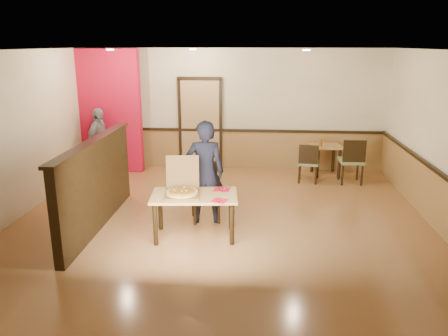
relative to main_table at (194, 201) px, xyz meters
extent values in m
plane|color=#A4703F|center=(0.37, 0.49, -0.58)|extent=(7.00, 7.00, 0.00)
plane|color=black|center=(0.37, 0.49, 2.22)|extent=(7.00, 7.00, 0.00)
plane|color=#FBF3C4|center=(0.37, 3.99, 0.82)|extent=(7.00, 0.00, 7.00)
plane|color=#FBF3C4|center=(-3.13, 0.49, 0.82)|extent=(0.00, 7.00, 7.00)
cube|color=olive|center=(0.37, 3.96, -0.13)|extent=(7.00, 0.04, 0.90)
cube|color=black|center=(0.37, 3.94, 0.34)|extent=(7.00, 0.06, 0.06)
cube|color=olive|center=(3.84, 0.49, -0.13)|extent=(0.04, 7.00, 0.90)
cube|color=black|center=(3.82, 0.49, 0.34)|extent=(0.06, 7.00, 0.06)
cube|color=tan|center=(-0.43, 3.95, 0.47)|extent=(0.90, 0.06, 2.10)
cube|color=black|center=(-1.63, 0.29, 0.12)|extent=(0.14, 3.00, 1.40)
cube|color=black|center=(-1.63, 0.29, 0.84)|extent=(0.20, 3.10, 0.05)
cube|color=red|center=(-2.53, 3.49, 0.82)|extent=(1.60, 0.20, 2.78)
cylinder|color=#FDE6B1|center=(-1.93, 2.29, 2.20)|extent=(0.14, 0.14, 0.02)
cylinder|color=#FDE6B1|center=(-0.43, 2.99, 2.20)|extent=(0.14, 0.14, 0.02)
cylinder|color=#FDE6B1|center=(1.77, 1.99, 2.20)|extent=(0.14, 0.14, 0.02)
cube|color=tan|center=(0.00, 0.00, 0.09)|extent=(1.35, 0.86, 0.04)
cylinder|color=black|center=(-0.54, -0.34, -0.26)|extent=(0.07, 0.07, 0.65)
cylinder|color=black|center=(-0.59, 0.23, -0.26)|extent=(0.07, 0.07, 0.65)
cylinder|color=black|center=(0.59, -0.23, -0.26)|extent=(0.07, 0.07, 0.65)
cylinder|color=black|center=(0.54, 0.34, -0.26)|extent=(0.07, 0.07, 0.65)
cube|color=olive|center=(0.09, 0.69, -0.11)|extent=(0.57, 0.57, 0.06)
cube|color=black|center=(0.04, 0.90, 0.15)|extent=(0.46, 0.14, 0.46)
cylinder|color=black|center=(-0.06, 0.45, -0.38)|extent=(0.05, 0.05, 0.42)
cylinder|color=black|center=(-0.15, 0.84, -0.38)|extent=(0.05, 0.05, 0.42)
cylinder|color=black|center=(0.32, 0.54, -0.38)|extent=(0.05, 0.05, 0.42)
cylinder|color=black|center=(0.24, 0.92, -0.38)|extent=(0.05, 0.05, 0.42)
cube|color=olive|center=(2.03, 2.99, -0.16)|extent=(0.48, 0.48, 0.06)
cube|color=black|center=(2.01, 2.79, 0.07)|extent=(0.41, 0.09, 0.41)
cylinder|color=black|center=(2.23, 3.14, -0.40)|extent=(0.04, 0.04, 0.37)
cylinder|color=black|center=(2.18, 2.79, -0.40)|extent=(0.04, 0.04, 0.37)
cylinder|color=black|center=(1.88, 3.18, -0.40)|extent=(0.04, 0.04, 0.37)
cylinder|color=black|center=(1.84, 2.84, -0.40)|extent=(0.04, 0.04, 0.37)
cube|color=olive|center=(2.93, 2.99, -0.10)|extent=(0.50, 0.50, 0.06)
cube|color=black|center=(2.94, 2.76, 0.17)|extent=(0.47, 0.05, 0.47)
cylinder|color=black|center=(3.13, 3.19, -0.37)|extent=(0.05, 0.05, 0.42)
cylinder|color=black|center=(3.14, 2.79, -0.37)|extent=(0.05, 0.05, 0.42)
cylinder|color=black|center=(2.73, 3.18, -0.37)|extent=(0.05, 0.05, 0.42)
cylinder|color=black|center=(2.74, 2.78, -0.37)|extent=(0.05, 0.05, 0.42)
cube|color=tan|center=(2.48, 3.54, 0.09)|extent=(0.72, 0.72, 0.04)
cylinder|color=black|center=(2.27, 3.26, -0.26)|extent=(0.07, 0.07, 0.66)
cylinder|color=black|center=(2.21, 3.75, -0.26)|extent=(0.07, 0.07, 0.66)
cylinder|color=black|center=(2.76, 3.32, -0.26)|extent=(0.07, 0.07, 0.66)
cylinder|color=black|center=(2.70, 3.81, -0.26)|extent=(0.07, 0.07, 0.66)
imported|color=black|center=(0.09, 0.61, 0.28)|extent=(0.67, 0.49, 1.73)
imported|color=gray|center=(-2.63, 3.18, 0.18)|extent=(0.54, 0.95, 1.52)
cube|color=brown|center=(-0.17, -0.07, 0.13)|extent=(0.57, 0.57, 0.04)
cube|color=brown|center=(-0.21, 0.23, 0.39)|extent=(0.52, 0.16, 0.50)
cylinder|color=#DEB550|center=(-0.17, -0.07, 0.16)|extent=(0.49, 0.49, 0.03)
cube|color=red|center=(0.40, -0.24, 0.11)|extent=(0.27, 0.27, 0.00)
cylinder|color=silver|center=(0.37, -0.24, 0.12)|extent=(0.07, 0.18, 0.01)
cube|color=silver|center=(0.43, -0.24, 0.11)|extent=(0.08, 0.19, 0.00)
cube|color=red|center=(0.40, 0.26, 0.11)|extent=(0.26, 0.26, 0.01)
cylinder|color=silver|center=(0.37, 0.26, 0.12)|extent=(0.03, 0.21, 0.01)
cube|color=silver|center=(0.43, 0.26, 0.11)|extent=(0.04, 0.22, 0.00)
cylinder|color=#945B1B|center=(2.33, 3.42, 0.19)|extent=(0.06, 0.06, 0.16)
camera|label=1|loc=(0.95, -6.19, 2.31)|focal=35.00mm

